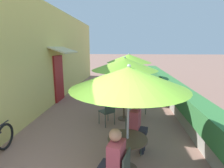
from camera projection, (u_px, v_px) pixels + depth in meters
cafe_facade_wall at (59, 55)px, 8.39m from camera, size 0.98×13.29×4.20m
planter_hedge at (169, 88)px, 8.33m from camera, size 0.60×12.29×1.01m
patio_table_near at (127, 147)px, 3.49m from camera, size 0.79×0.79×0.71m
patio_umbrella_near at (129, 78)px, 3.20m from camera, size 2.18×2.18×2.18m
cafe_chair_near_left at (132, 130)px, 4.20m from camera, size 0.49×0.49×0.87m
seated_patron_near_left at (137, 124)px, 4.12m from camera, size 0.47×0.42×1.25m
seated_patron_near_right at (113, 161)px, 2.80m from camera, size 0.47×0.42×1.25m
coffee_cup_near at (120, 135)px, 3.50m from camera, size 0.07×0.07×0.09m
patio_table_mid at (124, 105)px, 6.03m from camera, size 0.79×0.79×0.71m
patio_umbrella_mid at (125, 64)px, 5.74m from camera, size 2.18×2.18×2.18m
cafe_chair_mid_left at (138, 100)px, 6.53m from camera, size 0.56×0.56×0.87m
cafe_chair_mid_right at (108, 110)px, 5.54m from camera, size 0.56×0.56×0.87m
coffee_cup_mid at (125, 99)px, 5.93m from camera, size 0.07×0.07×0.09m
patio_table_far at (128, 86)px, 8.82m from camera, size 0.79×0.79×0.71m
patio_umbrella_far at (129, 58)px, 8.52m from camera, size 2.18×2.18×2.18m
cafe_chair_far_left at (142, 86)px, 8.94m from camera, size 0.45×0.45×0.87m
cafe_chair_far_right at (119, 84)px, 9.37m from camera, size 0.56×0.56×0.87m
cafe_chair_far_back at (124, 90)px, 8.14m from camera, size 0.52×0.52×0.87m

